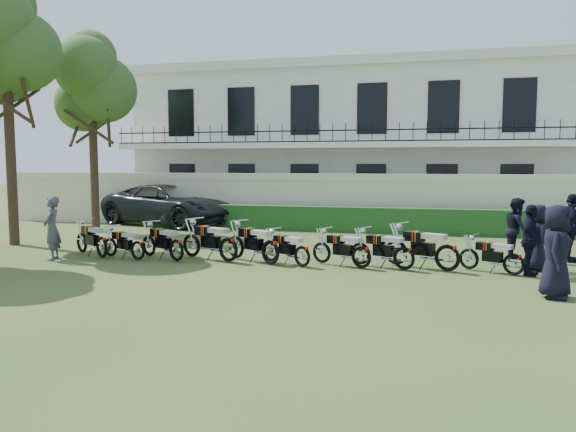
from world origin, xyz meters
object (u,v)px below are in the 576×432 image
object	(u,v)px
motorcycle_0	(102,242)
motorcycle_5	(302,251)
motorcycle_7	(404,253)
motorcycle_9	(514,259)
motorcycle_3	(228,244)
officer_5	(571,228)
motorcycle_6	(362,252)
motorcycle_2	(176,245)
motorcycle_8	(448,251)
motorcycle_1	(138,246)
tree_west_mid	(6,41)
tree_west_near	(92,82)
suv	(171,205)
inspector	(52,228)
officer_3	(537,238)
officer_4	(517,229)
officer_0	(556,252)
officer_2	(530,240)
motorcycle_4	(270,246)

from	to	relation	value
motorcycle_0	motorcycle_5	distance (m)	5.88
motorcycle_7	motorcycle_9	world-z (taller)	motorcycle_7
motorcycle_3	officer_5	size ratio (longest dim) A/B	1.05
motorcycle_6	motorcycle_2	bearing A→B (deg)	116.12
motorcycle_2	officer_5	world-z (taller)	officer_5
motorcycle_0	motorcycle_8	bearing A→B (deg)	-56.53
officer_5	motorcycle_1	bearing A→B (deg)	105.86
motorcycle_9	motorcycle_1	bearing A→B (deg)	121.13
tree_west_mid	motorcycle_1	distance (m)	8.55
tree_west_mid	tree_west_near	distance (m)	4.11
suv	motorcycle_2	bearing A→B (deg)	-134.63
suv	inspector	world-z (taller)	inspector
motorcycle_3	officer_3	size ratio (longest dim) A/B	1.18
tree_west_near	motorcycle_5	xyz separation A→B (m)	(9.74, -5.70, -5.45)
suv	inspector	distance (m)	9.23
motorcycle_3	officer_4	size ratio (longest dim) A/B	1.12
tree_west_mid	motorcycle_6	distance (m)	13.40
officer_0	officer_3	world-z (taller)	officer_0
tree_west_near	motorcycle_7	distance (m)	14.57
tree_west_mid	officer_2	size ratio (longest dim) A/B	5.08
motorcycle_5	officer_4	distance (m)	6.20
motorcycle_4	motorcycle_9	world-z (taller)	motorcycle_4
inspector	motorcycle_6	bearing A→B (deg)	75.65
motorcycle_9	suv	world-z (taller)	suv
motorcycle_3	motorcycle_4	bearing A→B (deg)	-71.05
motorcycle_2	inspector	distance (m)	3.59
motorcycle_7	motorcycle_8	bearing A→B (deg)	-62.71
motorcycle_5	suv	world-z (taller)	suv
motorcycle_8	inspector	world-z (taller)	inspector
officer_0	motorcycle_1	bearing A→B (deg)	95.95
tree_west_near	officer_4	xyz separation A→B (m)	(15.36, -3.13, -5.01)
motorcycle_5	officer_4	size ratio (longest dim) A/B	0.88
motorcycle_4	officer_2	size ratio (longest dim) A/B	1.05
tree_west_mid	inspector	world-z (taller)	tree_west_mid
tree_west_near	motorcycle_4	bearing A→B (deg)	-32.23
tree_west_mid	motorcycle_2	size ratio (longest dim) A/B	5.07
officer_4	motorcycle_3	bearing A→B (deg)	112.22
inspector	motorcycle_2	bearing A→B (deg)	79.48
motorcycle_0	motorcycle_1	bearing A→B (deg)	-62.48
motorcycle_6	tree_west_near	bearing A→B (deg)	87.47
officer_0	officer_4	size ratio (longest dim) A/B	1.08
motorcycle_8	officer_0	size ratio (longest dim) A/B	1.03
officer_4	officer_5	size ratio (longest dim) A/B	0.93
tree_west_mid	motorcycle_1	size ratio (longest dim) A/B	5.40
motorcycle_0	motorcycle_4	size ratio (longest dim) A/B	0.92
inspector	officer_3	xyz separation A→B (m)	(12.95, 1.68, -0.06)
motorcycle_7	officer_5	world-z (taller)	officer_5
motorcycle_4	inspector	size ratio (longest dim) A/B	1.01
motorcycle_0	inspector	xyz separation A→B (m)	(-1.19, -0.58, 0.42)
motorcycle_5	officer_3	world-z (taller)	officer_3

